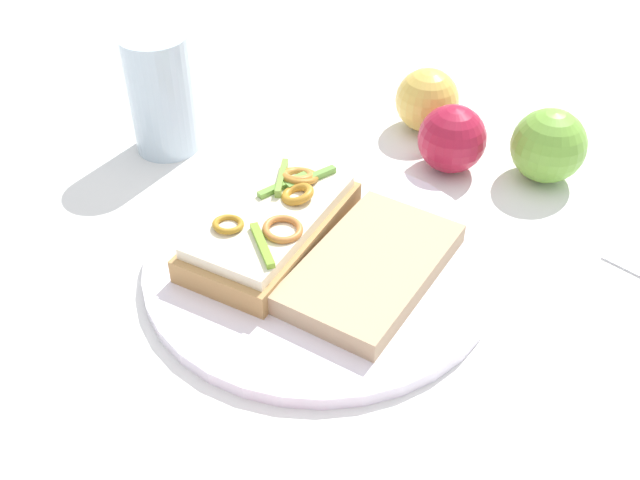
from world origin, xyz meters
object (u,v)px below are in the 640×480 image
at_px(apple_1, 452,139).
at_px(bread_slice_side, 371,268).
at_px(sandwich, 272,224).
at_px(apple_0, 548,146).
at_px(apple_3, 427,100).
at_px(plate, 320,263).
at_px(drinking_glass, 161,94).

bearing_deg(apple_1, bread_slice_side, -95.25).
distance_m(sandwich, apple_1, 0.22).
distance_m(apple_0, apple_1, 0.10).
distance_m(bread_slice_side, apple_0, 0.25).
height_order(apple_0, apple_1, apple_0).
xyz_separation_m(apple_0, apple_1, (-0.09, -0.02, -0.00)).
distance_m(bread_slice_side, apple_1, 0.20).
relative_size(apple_1, apple_3, 1.00).
height_order(plate, apple_1, apple_1).
height_order(sandwich, apple_1, apple_1).
xyz_separation_m(sandwich, apple_3, (0.07, 0.26, 0.01)).
xyz_separation_m(plate, apple_3, (0.02, 0.26, 0.03)).
height_order(apple_0, apple_3, apple_0).
distance_m(apple_3, drinking_glass, 0.29).
bearing_deg(drinking_glass, apple_3, 29.34).
xyz_separation_m(sandwich, drinking_glass, (-0.18, 0.12, 0.03)).
bearing_deg(bread_slice_side, drinking_glass, 75.29).
relative_size(sandwich, apple_1, 2.65).
bearing_deg(apple_3, apple_0, -19.24).
relative_size(apple_0, apple_3, 1.07).
bearing_deg(plate, apple_3, 85.03).
xyz_separation_m(plate, drinking_glass, (-0.23, 0.12, 0.06)).
bearing_deg(plate, bread_slice_side, -6.93).
distance_m(apple_1, drinking_glass, 0.30).
height_order(sandwich, apple_0, apple_0).
bearing_deg(drinking_glass, apple_0, 13.31).
distance_m(sandwich, drinking_glass, 0.21).
distance_m(plate, bread_slice_side, 0.05).
bearing_deg(apple_3, apple_1, -56.48).
bearing_deg(apple_1, apple_0, 11.66).
distance_m(apple_0, apple_3, 0.15).
bearing_deg(apple_0, sandwich, -135.37).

